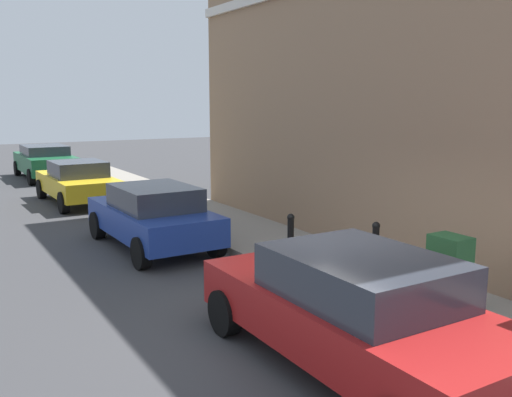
{
  "coord_description": "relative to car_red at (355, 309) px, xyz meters",
  "views": [
    {
      "loc": [
        -4.47,
        -6.01,
        3.2
      ],
      "look_at": [
        1.44,
        3.87,
        1.2
      ],
      "focal_mm": 39.33,
      "sensor_mm": 36.0,
      "label": 1
    }
  ],
  "objects": [
    {
      "name": "sidewalk",
      "position": [
        2.26,
        7.17,
        -0.68
      ],
      "size": [
        2.26,
        30.0,
        0.15
      ],
      "primitive_type": "cube",
      "color": "gray",
      "rests_on": "ground"
    },
    {
      "name": "car_red",
      "position": [
        0.0,
        0.0,
        0.0
      ],
      "size": [
        1.95,
        4.45,
        1.46
      ],
      "rotation": [
        0.0,
        0.0,
        1.57
      ],
      "color": "maroon",
      "rests_on": "ground"
    },
    {
      "name": "car_yellow",
      "position": [
        -0.12,
        13.13,
        -0.06
      ],
      "size": [
        1.91,
        4.15,
        1.35
      ],
      "rotation": [
        0.0,
        0.0,
        1.59
      ],
      "color": "gold",
      "rests_on": "ground"
    },
    {
      "name": "car_green",
      "position": [
        0.12,
        19.68,
        -0.01
      ],
      "size": [
        1.98,
        4.48,
        1.4
      ],
      "rotation": [
        0.0,
        0.0,
        1.58
      ],
      "color": "#195933",
      "rests_on": "ground"
    },
    {
      "name": "bollard_far_kerb",
      "position": [
        1.39,
        3.4,
        -0.05
      ],
      "size": [
        0.14,
        0.14,
        1.04
      ],
      "color": "black",
      "rests_on": "sidewalk"
    },
    {
      "name": "corner_building",
      "position": [
        6.78,
        4.96,
        3.63
      ],
      "size": [
        6.87,
        11.58,
        8.77
      ],
      "color": "#937256",
      "rests_on": "ground"
    },
    {
      "name": "bollard_near_cabinet",
      "position": [
        2.24,
        2.08,
        -0.05
      ],
      "size": [
        0.14,
        0.14,
        1.04
      ],
      "color": "black",
      "rests_on": "sidewalk"
    },
    {
      "name": "utility_cabinet",
      "position": [
        2.14,
        0.43,
        -0.08
      ],
      "size": [
        0.46,
        0.61,
        1.15
      ],
      "color": "#1E4C28",
      "rests_on": "sidewalk"
    },
    {
      "name": "car_blue",
      "position": [
        -0.03,
        6.68,
        -0.02
      ],
      "size": [
        1.9,
        4.03,
        1.4
      ],
      "rotation": [
        0.0,
        0.0,
        1.59
      ],
      "color": "navy",
      "rests_on": "ground"
    },
    {
      "name": "ground",
      "position": [
        0.19,
        1.17,
        -0.76
      ],
      "size": [
        80.0,
        80.0,
        0.0
      ],
      "primitive_type": "plane",
      "color": "#38383A"
    }
  ]
}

